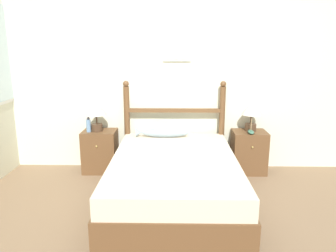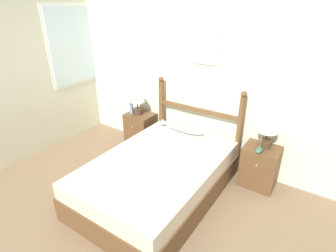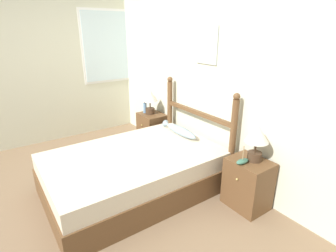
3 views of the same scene
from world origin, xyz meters
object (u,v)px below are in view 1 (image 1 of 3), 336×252
(nightstand_right, at_px, (249,152))
(model_boat, at_px, (251,132))
(table_lamp_right, at_px, (251,111))
(bottle, at_px, (89,125))
(bed, at_px, (174,179))
(fish_pillow, at_px, (163,133))
(nightstand_left, at_px, (100,151))
(table_lamp_left, at_px, (96,111))

(nightstand_right, xyz_separation_m, model_boat, (-0.01, -0.11, 0.30))
(table_lamp_right, height_order, bottle, table_lamp_right)
(bed, relative_size, table_lamp_right, 5.08)
(model_boat, distance_m, fish_pillow, 1.12)
(nightstand_right, distance_m, fish_pillow, 1.17)
(bed, relative_size, fish_pillow, 2.98)
(nightstand_left, xyz_separation_m, fish_pillow, (0.83, -0.07, 0.27))
(table_lamp_right, height_order, model_boat, table_lamp_right)
(nightstand_left, relative_size, fish_pillow, 0.82)
(bottle, bearing_deg, table_lamp_right, 2.51)
(nightstand_right, bearing_deg, model_boat, -97.40)
(nightstand_left, bearing_deg, table_lamp_right, 1.10)
(bed, height_order, bottle, bottle)
(nightstand_right, relative_size, table_lamp_left, 1.40)
(bed, bearing_deg, table_lamp_right, 41.97)
(nightstand_left, distance_m, model_boat, 1.98)
(table_lamp_left, distance_m, model_boat, 1.99)
(table_lamp_right, bearing_deg, nightstand_right, -108.63)
(table_lamp_left, xyz_separation_m, fish_pillow, (0.86, -0.05, -0.27))
(nightstand_left, bearing_deg, bed, -41.10)
(fish_pillow, bearing_deg, table_lamp_left, 176.35)
(bed, xyz_separation_m, model_boat, (0.97, 0.75, 0.34))
(nightstand_right, xyz_separation_m, fish_pillow, (-1.13, -0.07, 0.27))
(bottle, xyz_separation_m, fish_pillow, (0.96, -0.01, -0.09))
(table_lamp_left, relative_size, table_lamp_right, 1.00)
(nightstand_right, height_order, table_lamp_right, table_lamp_right)
(nightstand_left, height_order, fish_pillow, fish_pillow)
(table_lamp_right, relative_size, bottle, 2.02)
(fish_pillow, bearing_deg, bed, -79.29)
(nightstand_right, distance_m, model_boat, 0.32)
(nightstand_left, height_order, table_lamp_right, table_lamp_right)
(bed, distance_m, model_boat, 1.27)
(bottle, bearing_deg, nightstand_right, 1.48)
(table_lamp_right, xyz_separation_m, model_boat, (-0.03, -0.15, -0.24))
(model_boat, xyz_separation_m, fish_pillow, (-1.12, 0.05, -0.03))
(table_lamp_left, distance_m, table_lamp_right, 2.01)
(nightstand_right, bearing_deg, nightstand_left, 180.00)
(bed, distance_m, bottle, 1.43)
(table_lamp_right, height_order, fish_pillow, table_lamp_right)
(table_lamp_right, bearing_deg, fish_pillow, -174.74)
(table_lamp_left, distance_m, fish_pillow, 0.90)
(nightstand_right, xyz_separation_m, table_lamp_right, (0.01, 0.04, 0.54))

